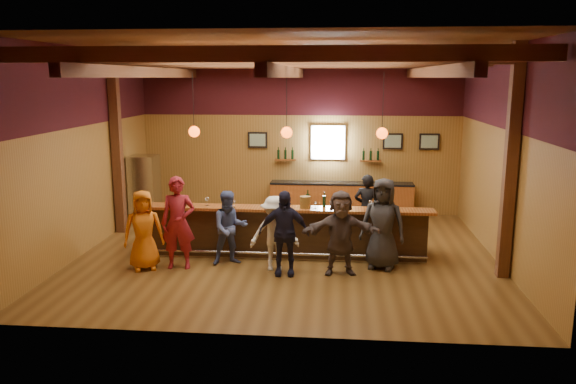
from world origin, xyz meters
name	(u,v)px	position (x,y,z in m)	size (l,w,h in m)	color
room	(287,108)	(0.00, 0.06, 3.21)	(9.04, 9.00, 4.52)	brown
bar_counter	(288,230)	(0.02, 0.15, 0.52)	(6.30, 1.07, 1.11)	black
back_bar_cabinet	(341,199)	(1.20, 3.72, 0.48)	(4.00, 0.52, 0.95)	brown
window	(328,142)	(0.80, 3.95, 2.05)	(0.95, 0.09, 0.95)	silver
framed_pictures	(359,141)	(1.67, 3.94, 2.10)	(5.35, 0.05, 0.45)	black
wine_shelves	(328,158)	(0.80, 3.88, 1.62)	(3.00, 0.18, 0.30)	brown
pendant_lights	(287,132)	(0.00, 0.00, 2.71)	(4.24, 0.24, 1.37)	black
stainless_fridge	(145,189)	(-4.10, 2.60, 0.90)	(0.70, 0.70, 1.80)	silver
customer_orange	(144,230)	(-2.80, -1.20, 0.82)	(0.80, 0.52, 1.63)	orange
customer_redvest	(178,223)	(-2.11, -1.06, 0.95)	(0.69, 0.45, 1.90)	maroon
customer_denim	(230,228)	(-1.12, -0.73, 0.78)	(0.76, 0.59, 1.56)	#435186
customer_white	(275,233)	(-0.15, -1.02, 0.76)	(0.99, 0.57, 1.53)	white
customer_navy	(284,233)	(0.06, -1.27, 0.85)	(1.00, 0.41, 1.70)	#1A1A34
customer_brown	(341,233)	(1.17, -1.13, 0.84)	(1.56, 0.50, 1.68)	#4C3E3D
customer_dark	(383,224)	(2.02, -0.70, 0.94)	(0.91, 0.59, 1.87)	#2A2A2D
bartender	(367,208)	(1.79, 1.16, 0.81)	(0.59, 0.39, 1.63)	black
ice_bucket	(305,202)	(0.41, -0.19, 1.24)	(0.23, 0.23, 0.25)	brown
bottle_a	(308,200)	(0.46, -0.02, 1.25)	(0.08, 0.08, 0.36)	black
bottle_b	(324,201)	(0.81, -0.04, 1.24)	(0.07, 0.07, 0.33)	black
glass_a	(172,200)	(-2.49, -0.17, 1.22)	(0.07, 0.07, 0.16)	silver
glass_b	(186,200)	(-2.18, -0.19, 1.23)	(0.07, 0.07, 0.16)	silver
glass_c	(207,199)	(-1.73, -0.14, 1.24)	(0.08, 0.08, 0.19)	silver
glass_d	(234,202)	(-1.11, -0.29, 1.23)	(0.07, 0.07, 0.17)	silver
glass_e	(276,201)	(-0.21, -0.20, 1.24)	(0.08, 0.08, 0.19)	silver
glass_f	(316,203)	(0.63, -0.22, 1.23)	(0.07, 0.07, 0.16)	silver
glass_g	(346,202)	(1.28, -0.10, 1.24)	(0.08, 0.08, 0.19)	silver
glass_h	(371,203)	(1.80, -0.13, 1.24)	(0.08, 0.08, 0.18)	silver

